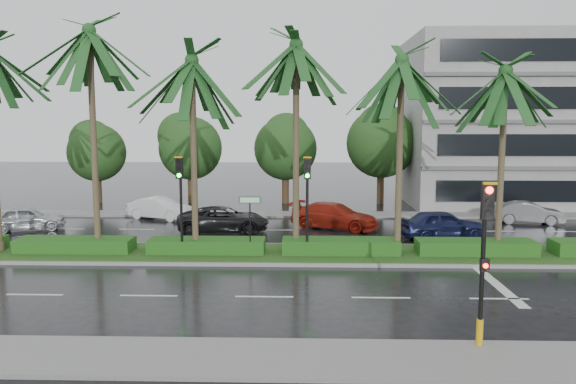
{
  "coord_description": "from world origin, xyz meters",
  "views": [
    {
      "loc": [
        1.34,
        -23.65,
        5.97
      ],
      "look_at": [
        0.64,
        1.5,
        2.83
      ],
      "focal_mm": 35.0,
      "sensor_mm": 36.0,
      "label": 1
    }
  ],
  "objects_px": {
    "signal_near": "(484,257)",
    "car_grey": "(528,213)",
    "car_red": "(334,216)",
    "car_silver": "(26,218)",
    "car_white": "(160,208)",
    "car_blue": "(442,224)",
    "signal_median_left": "(180,191)",
    "street_sign": "(250,211)",
    "car_darkgrey": "(223,219)"
  },
  "relations": [
    {
      "from": "signal_median_left",
      "to": "street_sign",
      "type": "distance_m",
      "value": 3.13
    },
    {
      "from": "signal_near",
      "to": "car_darkgrey",
      "type": "distance_m",
      "value": 18.35
    },
    {
      "from": "signal_near",
      "to": "car_blue",
      "type": "bearing_deg",
      "value": 80.14
    },
    {
      "from": "car_white",
      "to": "car_darkgrey",
      "type": "xyz_separation_m",
      "value": [
        4.5,
        -3.88,
        0.01
      ]
    },
    {
      "from": "car_white",
      "to": "street_sign",
      "type": "bearing_deg",
      "value": -125.79
    },
    {
      "from": "car_darkgrey",
      "to": "car_blue",
      "type": "xyz_separation_m",
      "value": [
        11.54,
        -1.48,
        0.05
      ]
    },
    {
      "from": "car_silver",
      "to": "car_white",
      "type": "height_order",
      "value": "car_silver"
    },
    {
      "from": "street_sign",
      "to": "car_darkgrey",
      "type": "xyz_separation_m",
      "value": [
        -2.04,
        6.0,
        -1.43
      ]
    },
    {
      "from": "signal_median_left",
      "to": "car_red",
      "type": "height_order",
      "value": "signal_median_left"
    },
    {
      "from": "car_white",
      "to": "car_grey",
      "type": "height_order",
      "value": "car_white"
    },
    {
      "from": "car_grey",
      "to": "signal_median_left",
      "type": "bearing_deg",
      "value": 126.72
    },
    {
      "from": "signal_near",
      "to": "car_darkgrey",
      "type": "height_order",
      "value": "signal_near"
    },
    {
      "from": "car_darkgrey",
      "to": "street_sign",
      "type": "bearing_deg",
      "value": -165.9
    },
    {
      "from": "car_red",
      "to": "car_grey",
      "type": "bearing_deg",
      "value": -56.81
    },
    {
      "from": "car_white",
      "to": "car_red",
      "type": "relative_size",
      "value": 0.82
    },
    {
      "from": "car_grey",
      "to": "car_red",
      "type": "bearing_deg",
      "value": 109.97
    },
    {
      "from": "street_sign",
      "to": "car_white",
      "type": "height_order",
      "value": "street_sign"
    },
    {
      "from": "street_sign",
      "to": "car_grey",
      "type": "bearing_deg",
      "value": 29.96
    },
    {
      "from": "car_blue",
      "to": "car_white",
      "type": "bearing_deg",
      "value": 61.68
    },
    {
      "from": "signal_near",
      "to": "car_red",
      "type": "distance_m",
      "value": 17.3
    },
    {
      "from": "street_sign",
      "to": "car_red",
      "type": "xyz_separation_m",
      "value": [
        4.08,
        7.08,
        -1.4
      ]
    },
    {
      "from": "car_silver",
      "to": "car_darkgrey",
      "type": "height_order",
      "value": "car_silver"
    },
    {
      "from": "signal_median_left",
      "to": "car_silver",
      "type": "height_order",
      "value": "signal_median_left"
    },
    {
      "from": "signal_near",
      "to": "car_grey",
      "type": "xyz_separation_m",
      "value": [
        8.65,
        18.89,
        -1.86
      ]
    },
    {
      "from": "car_red",
      "to": "car_grey",
      "type": "height_order",
      "value": "car_red"
    },
    {
      "from": "signal_near",
      "to": "car_darkgrey",
      "type": "bearing_deg",
      "value": 119.66
    },
    {
      "from": "signal_near",
      "to": "signal_median_left",
      "type": "height_order",
      "value": "signal_median_left"
    },
    {
      "from": "car_white",
      "to": "car_darkgrey",
      "type": "distance_m",
      "value": 5.94
    },
    {
      "from": "signal_near",
      "to": "car_silver",
      "type": "distance_m",
      "value": 25.58
    },
    {
      "from": "signal_near",
      "to": "car_grey",
      "type": "relative_size",
      "value": 1.12
    },
    {
      "from": "signal_near",
      "to": "signal_median_left",
      "type": "relative_size",
      "value": 1.0
    },
    {
      "from": "signal_near",
      "to": "car_white",
      "type": "xyz_separation_m",
      "value": [
        -13.54,
        19.74,
        -1.83
      ]
    },
    {
      "from": "car_blue",
      "to": "car_darkgrey",
      "type": "bearing_deg",
      "value": 72.85
    },
    {
      "from": "car_darkgrey",
      "to": "car_grey",
      "type": "height_order",
      "value": "car_darkgrey"
    },
    {
      "from": "signal_near",
      "to": "car_blue",
      "type": "height_order",
      "value": "signal_near"
    },
    {
      "from": "car_silver",
      "to": "car_darkgrey",
      "type": "xyz_separation_m",
      "value": [
        10.95,
        0.0,
        -0.0
      ]
    },
    {
      "from": "street_sign",
      "to": "car_silver",
      "type": "bearing_deg",
      "value": 155.22
    },
    {
      "from": "car_silver",
      "to": "car_white",
      "type": "bearing_deg",
      "value": -80.61
    },
    {
      "from": "signal_near",
      "to": "car_red",
      "type": "xyz_separation_m",
      "value": [
        -2.92,
        16.95,
        -1.78
      ]
    },
    {
      "from": "car_blue",
      "to": "signal_median_left",
      "type": "bearing_deg",
      "value": 100.76
    },
    {
      "from": "car_silver",
      "to": "car_grey",
      "type": "distance_m",
      "value": 28.8
    },
    {
      "from": "car_white",
      "to": "car_blue",
      "type": "relative_size",
      "value": 0.94
    },
    {
      "from": "signal_near",
      "to": "car_silver",
      "type": "bearing_deg",
      "value": 141.55
    },
    {
      "from": "signal_near",
      "to": "car_silver",
      "type": "height_order",
      "value": "signal_near"
    },
    {
      "from": "car_white",
      "to": "car_darkgrey",
      "type": "relative_size",
      "value": 0.83
    },
    {
      "from": "car_darkgrey",
      "to": "car_white",
      "type": "bearing_deg",
      "value": 44.61
    },
    {
      "from": "street_sign",
      "to": "car_red",
      "type": "distance_m",
      "value": 8.3
    },
    {
      "from": "car_silver",
      "to": "car_white",
      "type": "distance_m",
      "value": 7.52
    },
    {
      "from": "car_blue",
      "to": "car_grey",
      "type": "bearing_deg",
      "value": -63.65
    },
    {
      "from": "signal_median_left",
      "to": "street_sign",
      "type": "relative_size",
      "value": 1.68
    }
  ]
}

